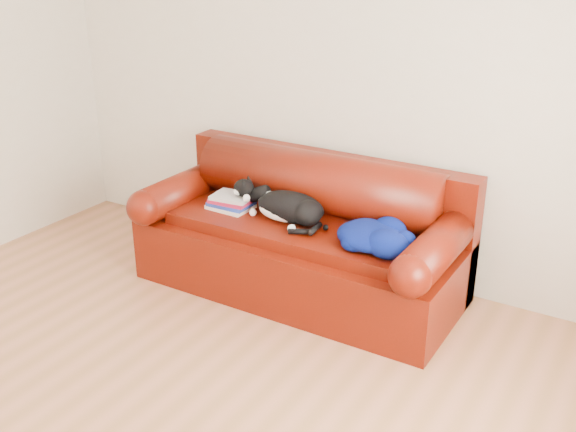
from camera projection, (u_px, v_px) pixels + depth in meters
name	position (u px, v px, depth m)	size (l,w,h in m)	color
ground	(139.00, 408.00, 3.38)	(4.50, 4.50, 0.00)	#97643C
room_shell	(130.00, 78.00, 2.69)	(4.52, 4.02, 2.61)	beige
sofa_base	(299.00, 256.00, 4.44)	(2.10, 0.90, 0.50)	#3D0C02
sofa_back	(318.00, 202.00, 4.52)	(2.10, 1.01, 0.88)	#3D0C02
book_stack	(232.00, 202.00, 4.50)	(0.29, 0.23, 0.10)	silver
cat	(289.00, 207.00, 4.29)	(0.64, 0.38, 0.24)	black
blanket	(375.00, 235.00, 3.95)	(0.53, 0.49, 0.16)	#020441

